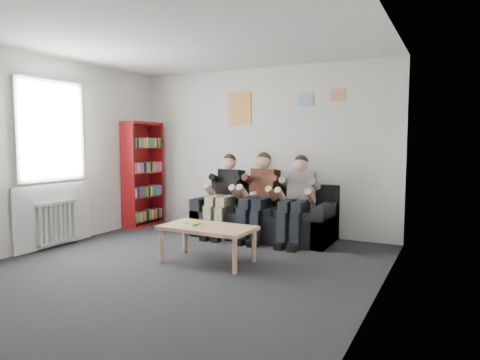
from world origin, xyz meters
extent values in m
plane|color=black|center=(0.00, 0.00, 0.00)|extent=(5.00, 5.00, 0.00)
plane|color=silver|center=(0.00, 0.00, 2.70)|extent=(5.00, 5.00, 0.00)
plane|color=silver|center=(0.00, 2.50, 1.35)|extent=(4.50, 0.00, 4.50)
plane|color=silver|center=(-2.25, 0.00, 1.35)|extent=(0.00, 5.00, 5.00)
plane|color=silver|center=(2.25, 0.00, 1.35)|extent=(0.00, 5.00, 5.00)
cube|color=black|center=(0.23, 2.05, 0.21)|extent=(2.16, 0.89, 0.41)
cube|color=black|center=(0.23, 2.39, 0.62)|extent=(2.16, 0.20, 0.42)
cube|color=black|center=(-0.76, 2.05, 0.30)|extent=(0.18, 0.89, 0.59)
cube|color=black|center=(1.23, 2.05, 0.30)|extent=(0.18, 0.89, 0.59)
cube|color=black|center=(0.23, 1.97, 0.46)|extent=(1.81, 0.61, 0.10)
cube|color=maroon|center=(-2.09, 2.00, 0.92)|extent=(0.28, 0.83, 1.85)
cube|color=tan|center=(0.18, 0.48, 0.44)|extent=(1.15, 0.63, 0.05)
cylinder|color=tan|center=(-0.34, 0.22, 0.21)|extent=(0.06, 0.06, 0.41)
cylinder|color=tan|center=(0.69, 0.22, 0.21)|extent=(0.06, 0.06, 0.41)
cylinder|color=tan|center=(-0.34, 0.74, 0.21)|extent=(0.06, 0.06, 0.41)
cylinder|color=tan|center=(0.69, 0.74, 0.21)|extent=(0.06, 0.06, 0.41)
cube|color=silver|center=(-0.05, 0.42, 0.47)|extent=(0.17, 0.13, 0.01)
cube|color=green|center=(-0.03, 0.45, 0.48)|extent=(0.17, 0.13, 0.01)
cube|color=yellow|center=(-0.01, 0.48, 0.49)|extent=(0.17, 0.13, 0.01)
cube|color=black|center=(-0.37, 2.10, 0.78)|extent=(0.40, 0.29, 0.56)
sphere|color=tan|center=(-0.37, 2.06, 1.17)|extent=(0.22, 0.22, 0.22)
sphere|color=black|center=(-0.37, 2.07, 1.20)|extent=(0.21, 0.21, 0.21)
cube|color=#7D7859|center=(-0.37, 1.80, 0.58)|extent=(0.36, 0.46, 0.15)
cube|color=#7D7859|center=(-0.37, 1.58, 0.26)|extent=(0.34, 0.14, 0.51)
cube|color=black|center=(-0.37, 1.52, 0.05)|extent=(0.34, 0.26, 0.10)
cube|color=#54281C|center=(0.23, 2.10, 0.79)|extent=(0.41, 0.30, 0.58)
sphere|color=tan|center=(0.23, 2.06, 1.19)|extent=(0.23, 0.23, 0.23)
sphere|color=black|center=(0.23, 2.07, 1.23)|extent=(0.22, 0.22, 0.22)
cube|color=black|center=(0.23, 1.79, 0.58)|extent=(0.37, 0.48, 0.15)
cube|color=black|center=(0.23, 1.56, 0.26)|extent=(0.35, 0.14, 0.51)
cube|color=black|center=(0.23, 1.50, 0.05)|extent=(0.35, 0.27, 0.10)
cube|color=silver|center=(0.23, 1.69, 0.74)|extent=(0.04, 0.14, 0.04)
cube|color=silver|center=(0.84, 2.10, 0.78)|extent=(0.40, 0.29, 0.56)
sphere|color=tan|center=(0.84, 2.06, 1.17)|extent=(0.22, 0.22, 0.22)
sphere|color=black|center=(0.84, 2.07, 1.20)|extent=(0.21, 0.21, 0.21)
cube|color=black|center=(0.84, 1.80, 0.58)|extent=(0.36, 0.46, 0.15)
cube|color=black|center=(0.84, 1.58, 0.26)|extent=(0.34, 0.14, 0.51)
cube|color=black|center=(0.84, 1.52, 0.05)|extent=(0.34, 0.26, 0.10)
cylinder|color=silver|center=(-2.15, -0.08, 0.35)|extent=(0.06, 0.06, 0.60)
cylinder|color=silver|center=(-2.15, 0.00, 0.35)|extent=(0.06, 0.06, 0.60)
cylinder|color=silver|center=(-2.15, 0.08, 0.35)|extent=(0.06, 0.06, 0.60)
cylinder|color=silver|center=(-2.15, 0.16, 0.35)|extent=(0.06, 0.06, 0.60)
cylinder|color=silver|center=(-2.15, 0.24, 0.35)|extent=(0.06, 0.06, 0.60)
cylinder|color=silver|center=(-2.15, 0.32, 0.35)|extent=(0.06, 0.06, 0.60)
cylinder|color=silver|center=(-2.15, 0.40, 0.35)|extent=(0.06, 0.06, 0.60)
cylinder|color=silver|center=(-2.15, 0.48, 0.35)|extent=(0.06, 0.06, 0.60)
cube|color=silver|center=(-2.15, 0.20, 0.07)|extent=(0.10, 0.64, 0.04)
cube|color=silver|center=(-2.15, 0.20, 0.63)|extent=(0.10, 0.64, 0.04)
cube|color=white|center=(-2.23, 0.20, 1.65)|extent=(0.02, 1.00, 1.30)
cube|color=white|center=(-2.22, 0.20, 2.33)|extent=(0.05, 1.12, 0.06)
cube|color=white|center=(-2.22, 0.20, 0.97)|extent=(0.05, 1.12, 0.06)
cube|color=white|center=(-2.22, 0.20, 0.45)|extent=(0.03, 1.30, 0.90)
cube|color=gold|center=(-0.40, 2.49, 2.05)|extent=(0.42, 0.01, 0.55)
cube|color=#3881C0|center=(0.75, 2.49, 2.15)|extent=(0.25, 0.01, 0.20)
cube|color=#B53877|center=(1.25, 2.49, 2.20)|extent=(0.22, 0.01, 0.18)
cube|color=silver|center=(-1.00, 2.49, 2.25)|extent=(0.20, 0.01, 0.14)
camera|label=1|loc=(2.91, -3.97, 1.50)|focal=32.00mm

